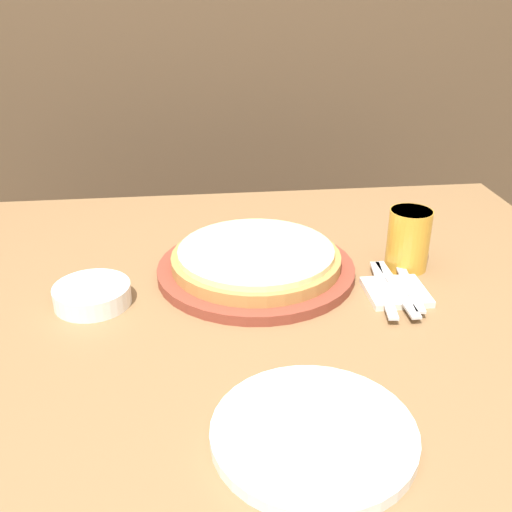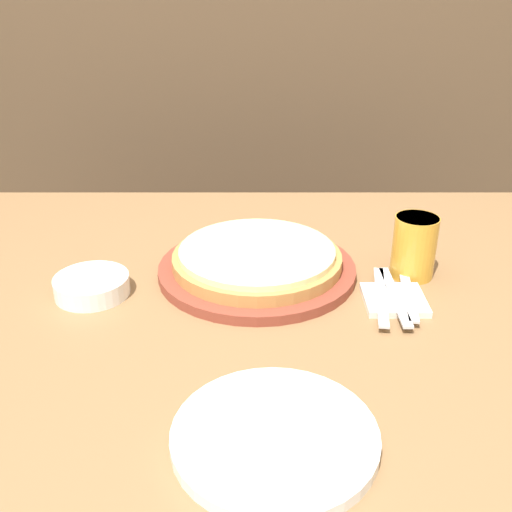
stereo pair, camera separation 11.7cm
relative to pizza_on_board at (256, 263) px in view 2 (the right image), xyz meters
The scene contains 9 objects.
dining_table 0.38m from the pizza_on_board, 98.48° to the right, with size 1.41×1.09×0.70m.
pizza_on_board is the anchor object (origin of this frame).
beer_glass 0.31m from the pizza_on_board, ahead, with size 0.08×0.08×0.12m.
dinner_plate 0.47m from the pizza_on_board, 87.26° to the right, with size 0.27×0.27×0.02m.
side_bowl 0.32m from the pizza_on_board, 165.34° to the right, with size 0.14×0.14×0.04m.
napkin_stack 0.27m from the pizza_on_board, 24.11° to the right, with size 0.11×0.11×0.01m.
fork 0.25m from the pizza_on_board, 26.43° to the right, with size 0.05×0.21×0.00m.
dinner_knife 0.27m from the pizza_on_board, 24.11° to the right, with size 0.02×0.21×0.00m.
spoon 0.30m from the pizza_on_board, 22.14° to the right, with size 0.04×0.18×0.00m.
Camera 2 is at (0.01, -0.98, 1.26)m, focal length 42.00 mm.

